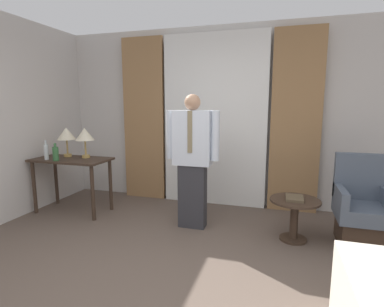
{
  "coord_description": "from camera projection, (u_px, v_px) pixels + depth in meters",
  "views": [
    {
      "loc": [
        0.98,
        -1.72,
        1.54
      ],
      "look_at": [
        -0.02,
        1.61,
        0.97
      ],
      "focal_mm": 28.0,
      "sensor_mm": 36.0,
      "label": 1
    }
  ],
  "objects": [
    {
      "name": "table_lamp_right",
      "position": [
        85.0,
        135.0,
        4.27
      ],
      "size": [
        0.26,
        0.26,
        0.43
      ],
      "color": "tan",
      "rests_on": "desk"
    },
    {
      "name": "bottle_by_lamp",
      "position": [
        56.0,
        153.0,
        4.08
      ],
      "size": [
        0.08,
        0.08,
        0.24
      ],
      "color": "#336638",
      "rests_on": "desk"
    },
    {
      "name": "person",
      "position": [
        192.0,
        157.0,
        3.69
      ],
      "size": [
        0.67,
        0.22,
        1.66
      ],
      "color": "#2D2D33",
      "rests_on": "ground_plane"
    },
    {
      "name": "bottle_near_edge",
      "position": [
        46.0,
        152.0,
        4.15
      ],
      "size": [
        0.06,
        0.06,
        0.27
      ],
      "color": "silver",
      "rests_on": "desk"
    },
    {
      "name": "table_lamp_left",
      "position": [
        66.0,
        134.0,
        4.36
      ],
      "size": [
        0.26,
        0.26,
        0.43
      ],
      "color": "tan",
      "rests_on": "desk"
    },
    {
      "name": "curtain_drape_right",
      "position": [
        296.0,
        122.0,
        4.2
      ],
      "size": [
        0.69,
        0.06,
        2.58
      ],
      "color": "#997047",
      "rests_on": "ground_plane"
    },
    {
      "name": "book",
      "position": [
        295.0,
        198.0,
        3.36
      ],
      "size": [
        0.19,
        0.26,
        0.03
      ],
      "color": "brown",
      "rests_on": "side_table"
    },
    {
      "name": "wall_back",
      "position": [
        216.0,
        117.0,
        4.64
      ],
      "size": [
        10.0,
        0.06,
        2.7
      ],
      "color": "beige",
      "rests_on": "ground_plane"
    },
    {
      "name": "armchair",
      "position": [
        362.0,
        212.0,
        3.3
      ],
      "size": [
        0.55,
        0.58,
        0.99
      ],
      "color": "#38281E",
      "rests_on": "ground_plane"
    },
    {
      "name": "curtain_sheer_center",
      "position": [
        214.0,
        121.0,
        4.53
      ],
      "size": [
        1.57,
        0.06,
        2.58
      ],
      "color": "white",
      "rests_on": "ground_plane"
    },
    {
      "name": "side_table",
      "position": [
        294.0,
        212.0,
        3.39
      ],
      "size": [
        0.56,
        0.56,
        0.48
      ],
      "color": "#38281E",
      "rests_on": "ground_plane"
    },
    {
      "name": "curtain_drape_left",
      "position": [
        144.0,
        120.0,
        4.86
      ],
      "size": [
        0.69,
        0.06,
        2.58
      ],
      "color": "#997047",
      "rests_on": "ground_plane"
    },
    {
      "name": "desk",
      "position": [
        72.0,
        168.0,
        4.27
      ],
      "size": [
        1.08,
        0.55,
        0.78
      ],
      "color": "#38281E",
      "rests_on": "ground_plane"
    }
  ]
}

